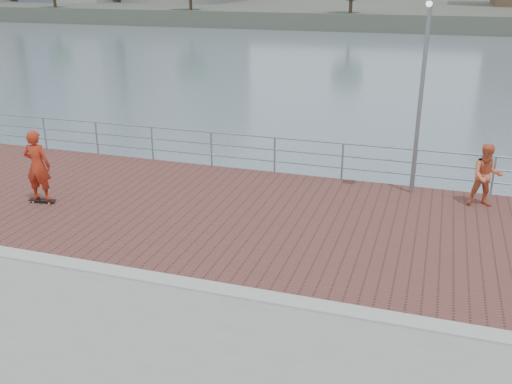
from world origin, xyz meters
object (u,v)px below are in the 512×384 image
(street_lamp, at_px, (425,47))
(bystander, at_px, (486,176))
(skateboarder, at_px, (37,166))
(guardrail, at_px, (308,154))

(street_lamp, distance_m, bystander, 3.63)
(street_lamp, relative_size, skateboarder, 2.99)
(street_lamp, height_order, skateboarder, street_lamp)
(guardrail, relative_size, street_lamp, 6.97)
(street_lamp, xyz_separation_m, skateboarder, (-9.20, -3.37, -2.94))
(street_lamp, bearing_deg, guardrail, 163.37)
(skateboarder, bearing_deg, bystander, -171.08)
(guardrail, xyz_separation_m, street_lamp, (3.05, -0.91, 3.29))
(guardrail, height_order, bystander, bystander)
(guardrail, relative_size, bystander, 23.70)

